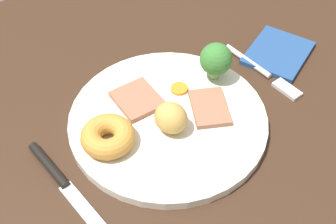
% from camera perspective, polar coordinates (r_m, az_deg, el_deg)
% --- Properties ---
extents(dining_table, '(1.20, 0.84, 0.04)m').
position_cam_1_polar(dining_table, '(0.68, 0.86, -0.08)').
color(dining_table, '#382316').
rests_on(dining_table, ground).
extents(dinner_plate, '(0.28, 0.28, 0.01)m').
position_cam_1_polar(dinner_plate, '(0.63, -0.00, -1.04)').
color(dinner_plate, silver).
rests_on(dinner_plate, dining_table).
extents(meat_slice_main, '(0.08, 0.09, 0.01)m').
position_cam_1_polar(meat_slice_main, '(0.64, 5.33, 0.57)').
color(meat_slice_main, '#9E664C').
rests_on(meat_slice_main, dinner_plate).
extents(meat_slice_under, '(0.07, 0.08, 0.01)m').
position_cam_1_polar(meat_slice_under, '(0.65, -3.94, 1.63)').
color(meat_slice_under, '#9E664C').
rests_on(meat_slice_under, dinner_plate).
extents(yorkshire_pudding, '(0.07, 0.07, 0.03)m').
position_cam_1_polar(yorkshire_pudding, '(0.59, -7.60, -3.21)').
color(yorkshire_pudding, '#C68938').
rests_on(yorkshire_pudding, dinner_plate).
extents(roast_potato_left, '(0.05, 0.05, 0.04)m').
position_cam_1_polar(roast_potato_left, '(0.60, 0.38, -0.75)').
color(roast_potato_left, tan).
rests_on(roast_potato_left, dinner_plate).
extents(carrot_coin_front, '(0.03, 0.03, 0.00)m').
position_cam_1_polar(carrot_coin_front, '(0.66, 1.44, 2.99)').
color(carrot_coin_front, orange).
rests_on(carrot_coin_front, dinner_plate).
extents(broccoli_floret, '(0.05, 0.05, 0.06)m').
position_cam_1_polar(broccoli_floret, '(0.66, 6.15, 6.71)').
color(broccoli_floret, '#8CB766').
rests_on(broccoli_floret, dinner_plate).
extents(fork, '(0.03, 0.15, 0.01)m').
position_cam_1_polar(fork, '(0.72, 12.11, 5.00)').
color(fork, silver).
rests_on(fork, dining_table).
extents(knife, '(0.02, 0.19, 0.01)m').
position_cam_1_polar(knife, '(0.59, -13.35, -8.70)').
color(knife, black).
rests_on(knife, dining_table).
extents(folded_napkin, '(0.13, 0.12, 0.01)m').
position_cam_1_polar(folded_napkin, '(0.77, 13.90, 7.34)').
color(folded_napkin, navy).
rests_on(folded_napkin, dining_table).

